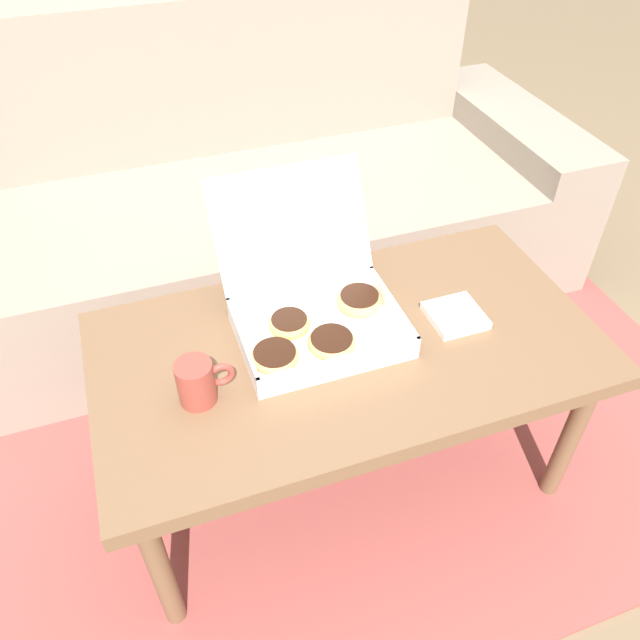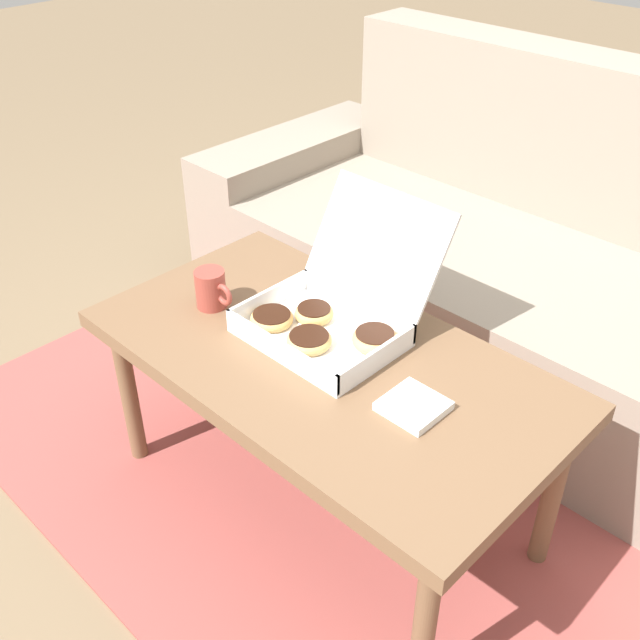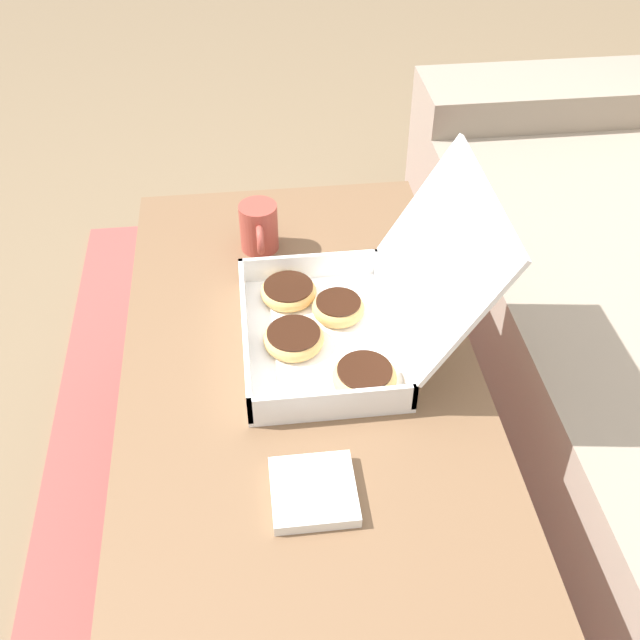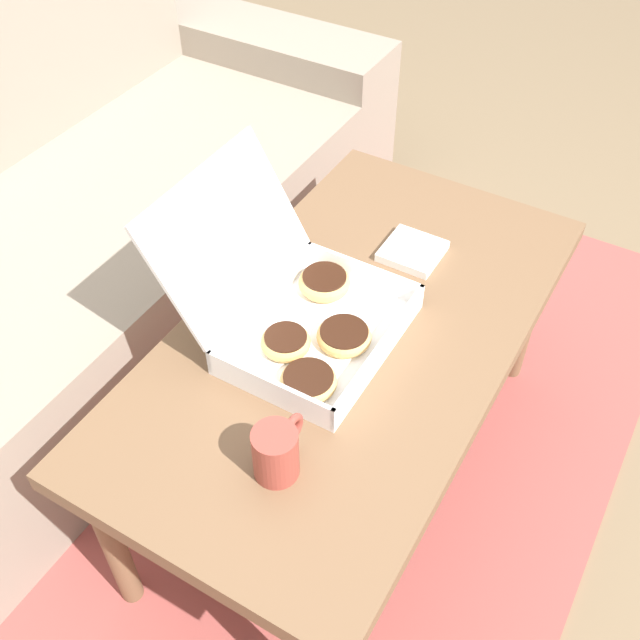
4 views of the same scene
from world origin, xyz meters
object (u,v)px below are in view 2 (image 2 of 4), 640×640
Objects in this scene: coffee_table at (324,372)px; coffee_mug at (212,289)px; couch at (526,277)px; pastry_box at (333,312)px.

coffee_mug is (-0.33, -0.05, 0.10)m from coffee_table.
couch is 18.77× the size of coffee_mug.
couch is at bearing 86.39° from pastry_box.
coffee_mug reaches higher than coffee_table.
pastry_box is 0.30m from coffee_mug.
couch is at bearing 90.00° from coffee_table.
pastry_box reaches higher than coffee_mug.
pastry_box is (-0.05, -0.80, 0.23)m from couch.
coffee_table is 2.80× the size of pastry_box.
coffee_table is at bearing -57.40° from pastry_box.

